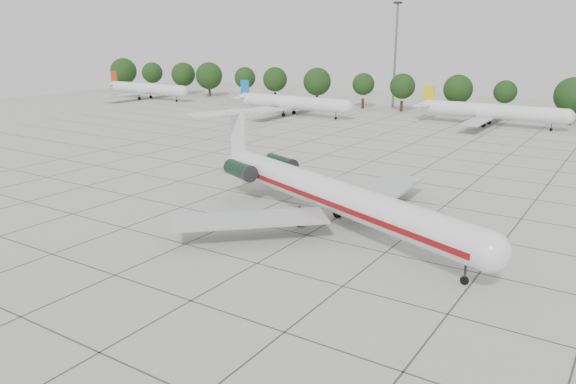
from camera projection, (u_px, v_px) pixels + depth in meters
name	position (u px, v px, depth m)	size (l,w,h in m)	color
ground	(307.00, 235.00, 52.87)	(260.00, 260.00, 0.00)	#A8A9A1
apron_joints	(374.00, 197.00, 64.96)	(170.00, 170.00, 0.02)	#383838
main_airliner	(323.00, 191.00, 55.24)	(38.69, 29.22, 9.40)	silver
bg_airliner_a	(146.00, 89.00, 158.11)	(28.24, 27.20, 7.40)	silver
bg_airliner_b	(292.00, 103.00, 127.23)	(28.24, 27.20, 7.40)	silver
bg_airliner_c	(492.00, 112.00, 113.14)	(28.24, 27.20, 7.40)	silver
tree_line	(458.00, 89.00, 125.89)	(249.86, 8.44, 10.22)	#332114
floodlight_mast	(396.00, 49.00, 138.83)	(1.60, 1.60, 25.45)	slate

